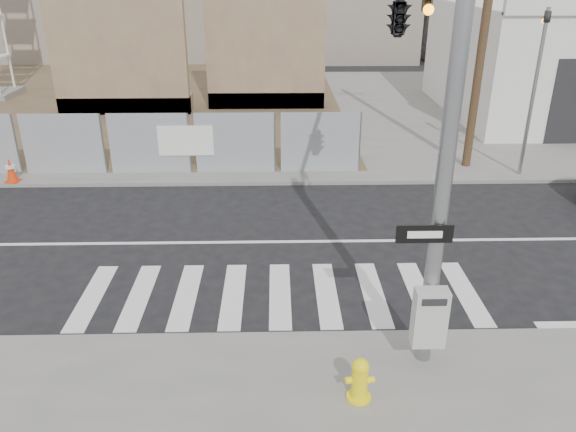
{
  "coord_description": "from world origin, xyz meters",
  "views": [
    {
      "loc": [
        -0.05,
        -12.76,
        6.46
      ],
      "look_at": [
        0.19,
        -1.51,
        1.4
      ],
      "focal_mm": 35.0,
      "sensor_mm": 36.0,
      "label": 1
    }
  ],
  "objects_px": {
    "signal_pole": "(411,62)",
    "traffic_cone_c": "(11,170)",
    "traffic_cone_d": "(219,160)",
    "fire_hydrant": "(360,379)"
  },
  "relations": [
    {
      "from": "fire_hydrant",
      "to": "traffic_cone_c",
      "type": "bearing_deg",
      "value": 121.79
    },
    {
      "from": "traffic_cone_c",
      "to": "traffic_cone_d",
      "type": "height_order",
      "value": "traffic_cone_c"
    },
    {
      "from": "signal_pole",
      "to": "traffic_cone_d",
      "type": "distance_m",
      "value": 9.7
    },
    {
      "from": "signal_pole",
      "to": "traffic_cone_c",
      "type": "xyz_separation_m",
      "value": [
        -10.97,
        6.27,
        -4.28
      ]
    },
    {
      "from": "signal_pole",
      "to": "fire_hydrant",
      "type": "bearing_deg",
      "value": -108.65
    },
    {
      "from": "fire_hydrant",
      "to": "traffic_cone_c",
      "type": "distance_m",
      "value": 13.94
    },
    {
      "from": "traffic_cone_d",
      "to": "traffic_cone_c",
      "type": "bearing_deg",
      "value": -169.98
    },
    {
      "from": "signal_pole",
      "to": "traffic_cone_c",
      "type": "bearing_deg",
      "value": 150.27
    },
    {
      "from": "signal_pole",
      "to": "traffic_cone_d",
      "type": "relative_size",
      "value": 11.08
    },
    {
      "from": "fire_hydrant",
      "to": "traffic_cone_d",
      "type": "distance_m",
      "value": 11.61
    }
  ]
}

